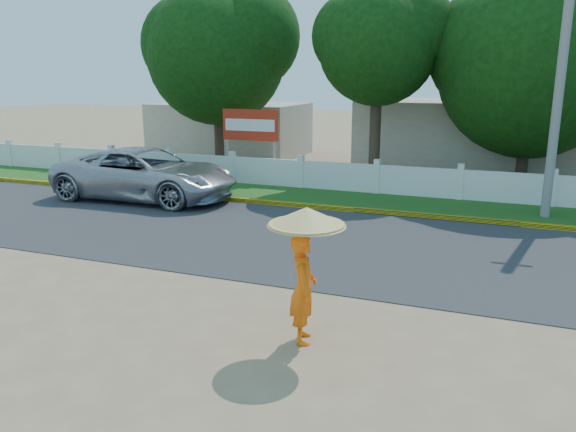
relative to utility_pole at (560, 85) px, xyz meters
The scene contains 12 objects.
ground 11.85m from the utility_pole, 120.92° to the right, with size 120.00×120.00×0.00m, color #9E8460.
road 8.64m from the utility_pole, 138.55° to the right, with size 60.00×7.00×0.02m, color #38383A.
grass_verge 7.00m from the utility_pole, behind, with size 60.00×3.50×0.03m, color #2D601E.
curb 7.12m from the utility_pole, 165.26° to the right, with size 40.00×0.18×0.16m, color yellow.
fence 6.90m from the utility_pole, 163.98° to the left, with size 40.00×0.10×1.10m, color silver.
building_near 9.20m from the utility_pole, 107.88° to the left, with size 10.00×6.00×3.20m, color #B7AD99.
building_far 18.53m from the utility_pole, 149.01° to the left, with size 8.00×5.00×2.80m, color #B7AD99.
utility_pole is the anchor object (origin of this frame).
vehicle 13.77m from the utility_pole, behind, with size 3.03×6.56×1.82m, color #AAACB2.
monk_with_parasol 11.74m from the utility_pole, 111.70° to the right, with size 1.27×1.27×2.31m.
billboard 11.87m from the utility_pole, 166.47° to the left, with size 2.50×0.13×2.95m.
tree_row 4.79m from the utility_pole, 109.22° to the left, with size 29.75×7.21×9.03m.
Camera 1 is at (4.34, -9.26, 4.34)m, focal length 35.00 mm.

